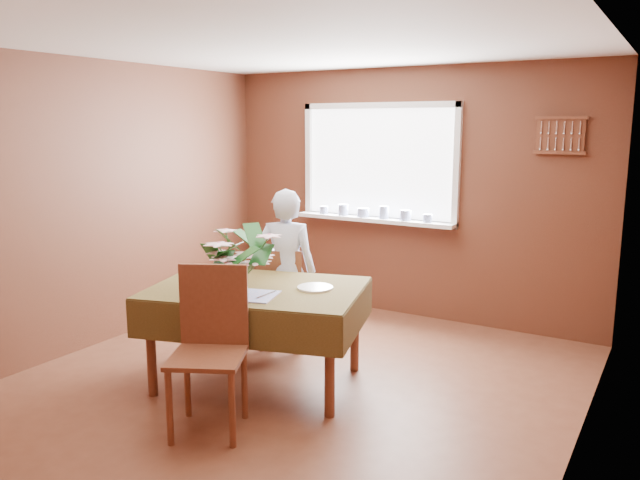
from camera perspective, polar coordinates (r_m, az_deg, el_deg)
The scene contains 14 objects.
floor at distance 4.76m, azimuth -3.48°, elevation -13.59°, with size 4.50×4.50×0.00m, color brown.
ceiling at distance 4.38m, azimuth -3.86°, elevation 17.79°, with size 4.50×4.50×0.00m, color white.
wall_back at distance 6.37m, azimuth 7.85°, elevation 4.19°, with size 4.00×4.00×0.00m, color brown.
wall_left at distance 5.76m, azimuth -20.35°, elevation 2.96°, with size 4.50×4.50×0.00m, color brown.
wall_right at distance 3.68m, azimuth 23.02°, elevation -1.21°, with size 4.50×4.50×0.00m, color brown.
window_assembly at distance 6.43m, azimuth 5.21°, elevation 5.20°, with size 1.72×0.20×1.22m.
spoon_rack at distance 5.89m, azimuth 21.13°, elevation 8.92°, with size 0.44×0.05×0.33m.
dining_table at distance 4.70m, azimuth -5.78°, elevation -5.36°, with size 1.78×1.44×0.76m.
chair_far at distance 5.45m, azimuth -3.63°, elevation -4.96°, with size 0.52×0.52×0.89m.
chair_near at distance 4.12m, azimuth -9.99°, elevation -9.18°, with size 0.61×0.61×1.05m.
seated_woman at distance 5.34m, azimuth -3.11°, elevation -2.87°, with size 0.52×0.34×1.42m, color white.
flower_bouquet at distance 4.40m, azimuth -7.64°, elevation -1.31°, with size 0.53×0.53×0.45m.
side_plate at distance 4.60m, azimuth -0.45°, elevation -4.37°, with size 0.26×0.26×0.01m, color white.
table_knife at distance 4.43m, azimuth -4.90°, elevation -4.99°, with size 0.02×0.23×0.00m, color silver.
Camera 1 is at (2.45, -3.59, 1.95)m, focal length 35.00 mm.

